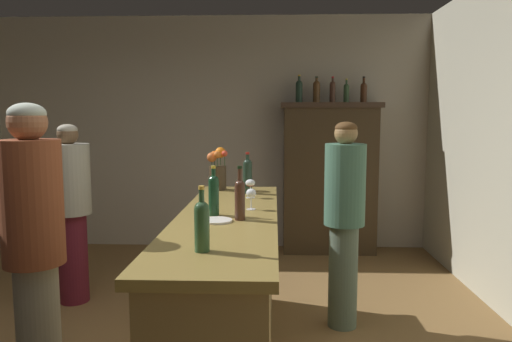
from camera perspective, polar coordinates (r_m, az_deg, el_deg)
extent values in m
cube|color=#B7AC9A|center=(5.89, -5.39, 4.52)|extent=(5.33, 0.12, 2.79)
cube|color=olive|center=(3.12, -3.36, -14.68)|extent=(0.54, 2.29, 0.95)
cube|color=olive|center=(2.98, -3.43, -5.73)|extent=(0.62, 2.38, 0.05)
cube|color=#392B19|center=(5.64, 8.79, -0.88)|extent=(1.07, 0.33, 1.76)
cube|color=#38271C|center=(5.60, 8.95, 7.77)|extent=(1.15, 0.39, 0.06)
cylinder|color=#183D24|center=(2.95, -5.07, -3.23)|extent=(0.07, 0.07, 0.22)
sphere|color=#183D24|center=(2.94, -5.09, -1.15)|extent=(0.07, 0.07, 0.07)
cylinder|color=#183D24|center=(2.93, -5.10, -0.42)|extent=(0.03, 0.03, 0.08)
cylinder|color=gold|center=(2.93, -5.11, 0.47)|extent=(0.03, 0.03, 0.02)
cylinder|color=#1F3226|center=(3.77, -1.01, -0.90)|extent=(0.07, 0.07, 0.24)
sphere|color=#1F3226|center=(3.76, -1.02, 0.89)|extent=(0.07, 0.07, 0.07)
cylinder|color=#1F3226|center=(3.75, -1.02, 1.46)|extent=(0.03, 0.03, 0.07)
cylinder|color=#AE231B|center=(3.75, -1.02, 2.14)|extent=(0.03, 0.03, 0.02)
cylinder|color=#44281C|center=(2.81, -1.94, -3.80)|extent=(0.06, 0.06, 0.21)
sphere|color=#44281C|center=(2.80, -1.95, -1.70)|extent=(0.06, 0.06, 0.06)
cylinder|color=#44281C|center=(2.79, -1.95, -0.72)|extent=(0.02, 0.02, 0.10)
cylinder|color=black|center=(2.78, -1.96, 0.44)|extent=(0.03, 0.03, 0.02)
cylinder|color=#2E512F|center=(2.18, -6.48, -7.05)|extent=(0.07, 0.07, 0.20)
sphere|color=#2E512F|center=(2.16, -6.51, -4.53)|extent=(0.07, 0.07, 0.07)
cylinder|color=#2E512F|center=(2.15, -6.52, -3.37)|extent=(0.02, 0.02, 0.09)
cylinder|color=gold|center=(2.14, -6.54, -1.99)|extent=(0.03, 0.03, 0.02)
cylinder|color=white|center=(3.58, -0.68, -3.18)|extent=(0.07, 0.07, 0.00)
cylinder|color=white|center=(3.58, -0.68, -2.52)|extent=(0.01, 0.01, 0.08)
ellipsoid|color=white|center=(3.57, -0.69, -1.44)|extent=(0.07, 0.07, 0.06)
ellipsoid|color=maroon|center=(3.57, -0.68, -1.69)|extent=(0.06, 0.06, 0.02)
cylinder|color=white|center=(3.14, -0.58, -4.59)|extent=(0.06, 0.06, 0.00)
cylinder|color=white|center=(3.13, -0.58, -3.88)|extent=(0.01, 0.01, 0.08)
ellipsoid|color=white|center=(3.12, -0.59, -2.66)|extent=(0.07, 0.07, 0.06)
cylinder|color=#443423|center=(3.98, -4.60, -0.81)|extent=(0.14, 0.14, 0.20)
cylinder|color=#38602D|center=(3.94, -3.77, 0.76)|extent=(0.01, 0.01, 0.18)
sphere|color=#D8412A|center=(3.93, -3.78, 2.09)|extent=(0.05, 0.05, 0.05)
cylinder|color=#38602D|center=(3.99, -4.27, 0.87)|extent=(0.01, 0.01, 0.19)
sphere|color=orange|center=(3.98, -4.28, 2.22)|extent=(0.09, 0.09, 0.09)
cylinder|color=#38602D|center=(3.98, -4.98, 0.72)|extent=(0.01, 0.01, 0.17)
sphere|color=orange|center=(3.97, -4.99, 1.94)|extent=(0.07, 0.07, 0.07)
cylinder|color=#38602D|center=(3.95, -5.29, 0.54)|extent=(0.01, 0.01, 0.15)
sphere|color=orange|center=(3.94, -5.30, 1.65)|extent=(0.08, 0.08, 0.08)
cylinder|color=#38602D|center=(3.91, -4.65, 0.66)|extent=(0.01, 0.01, 0.18)
sphere|color=orange|center=(3.90, -4.66, 1.95)|extent=(0.06, 0.06, 0.06)
cylinder|color=white|center=(2.79, -4.75, -5.92)|extent=(0.18, 0.18, 0.01)
cylinder|color=#1C3124|center=(5.57, 5.17, 9.24)|extent=(0.08, 0.08, 0.21)
sphere|color=#1C3124|center=(5.58, 5.18, 10.34)|extent=(0.08, 0.08, 0.08)
cylinder|color=#1C3124|center=(5.58, 5.18, 10.78)|extent=(0.03, 0.03, 0.09)
cylinder|color=gold|center=(5.58, 5.19, 11.31)|extent=(0.03, 0.03, 0.02)
cylinder|color=#4D3118|center=(5.58, 7.24, 9.18)|extent=(0.08, 0.08, 0.21)
sphere|color=#4D3118|center=(5.59, 7.25, 10.25)|extent=(0.08, 0.08, 0.08)
cylinder|color=#4D3118|center=(5.59, 7.26, 10.62)|extent=(0.03, 0.03, 0.07)
cylinder|color=black|center=(5.59, 7.27, 11.07)|extent=(0.03, 0.03, 0.02)
cylinder|color=#472C20|center=(5.60, 9.13, 9.14)|extent=(0.07, 0.07, 0.21)
sphere|color=#472C20|center=(5.61, 9.15, 10.20)|extent=(0.07, 0.07, 0.07)
cylinder|color=#472C20|center=(5.61, 9.15, 10.57)|extent=(0.03, 0.03, 0.07)
cylinder|color=red|center=(5.61, 9.16, 11.02)|extent=(0.03, 0.03, 0.02)
cylinder|color=#2E492B|center=(5.62, 10.74, 8.97)|extent=(0.06, 0.06, 0.18)
sphere|color=#2E492B|center=(5.63, 10.76, 9.89)|extent=(0.06, 0.06, 0.06)
cylinder|color=#2E492B|center=(5.63, 10.77, 10.27)|extent=(0.02, 0.02, 0.07)
cylinder|color=gold|center=(5.63, 10.78, 10.73)|extent=(0.02, 0.02, 0.02)
cylinder|color=#482917|center=(5.65, 12.73, 8.93)|extent=(0.07, 0.07, 0.19)
sphere|color=#482917|center=(5.66, 12.75, 9.87)|extent=(0.07, 0.07, 0.07)
cylinder|color=#482917|center=(5.66, 12.77, 10.34)|extent=(0.03, 0.03, 0.09)
cylinder|color=black|center=(5.67, 12.78, 10.88)|extent=(0.03, 0.03, 0.02)
cylinder|color=gray|center=(2.95, -24.49, -17.82)|extent=(0.23, 0.23, 0.83)
cylinder|color=brown|center=(2.73, -25.23, -3.43)|extent=(0.31, 0.31, 0.65)
sphere|color=#965C3D|center=(2.70, -25.67, 5.28)|extent=(0.20, 0.20, 0.20)
ellipsoid|color=#A9B2A0|center=(2.70, -25.71, 6.22)|extent=(0.19, 0.19, 0.11)
cylinder|color=maroon|center=(4.47, -21.02, -9.67)|extent=(0.25, 0.25, 0.77)
cylinder|color=#ADAC9A|center=(4.34, -21.39, -0.92)|extent=(0.34, 0.34, 0.60)
sphere|color=brown|center=(4.31, -21.60, 4.07)|extent=(0.17, 0.17, 0.17)
ellipsoid|color=#B9B19B|center=(4.31, -21.63, 4.60)|extent=(0.17, 0.17, 0.10)
cylinder|color=#4E5F4E|center=(3.77, 10.35, -12.21)|extent=(0.22, 0.22, 0.79)
cylinder|color=#406954|center=(3.61, 10.58, -1.61)|extent=(0.30, 0.30, 0.61)
sphere|color=olive|center=(3.57, 10.71, 4.45)|extent=(0.17, 0.17, 0.17)
ellipsoid|color=#53361B|center=(3.57, 10.73, 5.07)|extent=(0.16, 0.16, 0.09)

